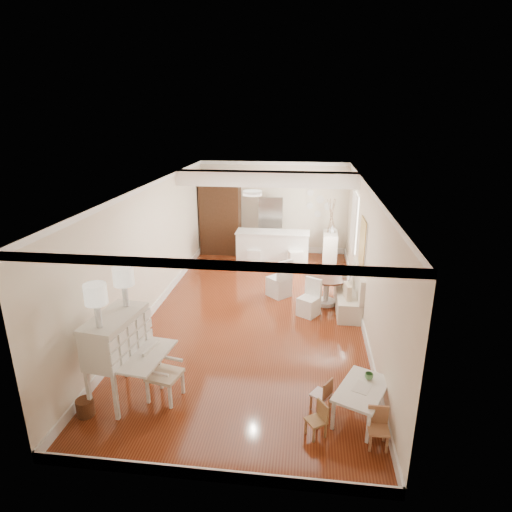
% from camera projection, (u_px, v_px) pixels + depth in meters
% --- Properties ---
extents(room, '(9.00, 9.04, 2.82)m').
position_uv_depth(room, '(259.00, 222.00, 9.00)').
color(room, maroon).
rests_on(room, ground).
extents(secretary_bureau, '(1.22, 1.24, 1.38)m').
position_uv_depth(secretary_bureau, '(119.00, 357.00, 6.42)').
color(secretary_bureau, silver).
rests_on(secretary_bureau, ground).
extents(gustavian_armchair, '(0.59, 0.59, 0.86)m').
position_uv_depth(gustavian_armchair, '(165.00, 374.00, 6.46)').
color(gustavian_armchair, white).
rests_on(gustavian_armchair, ground).
extents(wicker_basket, '(0.31, 0.31, 0.26)m').
position_uv_depth(wicker_basket, '(85.00, 407.00, 6.18)').
color(wicker_basket, '#57311B').
rests_on(wicker_basket, ground).
extents(kids_table, '(0.94, 1.14, 0.49)m').
position_uv_depth(kids_table, '(361.00, 402.00, 6.11)').
color(kids_table, silver).
rests_on(kids_table, ground).
extents(kids_chair_a, '(0.34, 0.34, 0.50)m').
position_uv_depth(kids_chair_a, '(316.00, 420.00, 5.75)').
color(kids_chair_a, '#9E7448').
rests_on(kids_chair_a, ground).
extents(kids_chair_b, '(0.35, 0.35, 0.53)m').
position_uv_depth(kids_chair_b, '(321.00, 394.00, 6.27)').
color(kids_chair_b, '#9D6A47').
rests_on(kids_chair_b, ground).
extents(kids_chair_c, '(0.27, 0.27, 0.55)m').
position_uv_depth(kids_chair_c, '(378.00, 429.00, 5.55)').
color(kids_chair_c, '#B67A53').
rests_on(kids_chair_c, ground).
extents(banquette, '(0.52, 1.60, 0.98)m').
position_uv_depth(banquette, '(348.00, 289.00, 9.41)').
color(banquette, silver).
rests_on(banquette, ground).
extents(dining_table, '(1.08, 1.08, 0.68)m').
position_uv_depth(dining_table, '(326.00, 290.00, 9.72)').
color(dining_table, '#4F2719').
rests_on(dining_table, ground).
extents(slip_chair_near, '(0.54, 0.54, 0.81)m').
position_uv_depth(slip_chair_near, '(309.00, 298.00, 9.17)').
color(slip_chair_near, white).
rests_on(slip_chair_near, ground).
extents(slip_chair_far, '(0.64, 0.64, 0.94)m').
position_uv_depth(slip_chair_far, '(279.00, 277.00, 10.13)').
color(slip_chair_far, silver).
rests_on(slip_chair_far, ground).
extents(breakfast_counter, '(2.05, 0.65, 1.03)m').
position_uv_depth(breakfast_counter, '(273.00, 249.00, 12.07)').
color(breakfast_counter, white).
rests_on(breakfast_counter, ground).
extents(bar_stool_left, '(0.39, 0.39, 0.90)m').
position_uv_depth(bar_stool_left, '(254.00, 253.00, 11.94)').
color(bar_stool_left, white).
rests_on(bar_stool_left, ground).
extents(bar_stool_right, '(0.48, 0.48, 0.96)m').
position_uv_depth(bar_stool_right, '(295.00, 255.00, 11.70)').
color(bar_stool_right, white).
rests_on(bar_stool_right, ground).
extents(pantry_cabinet, '(1.20, 0.60, 2.30)m').
position_uv_depth(pantry_cabinet, '(221.00, 217.00, 13.08)').
color(pantry_cabinet, '#381E11').
rests_on(pantry_cabinet, ground).
extents(fridge, '(0.75, 0.65, 1.80)m').
position_uv_depth(fridge, '(282.00, 227.00, 12.91)').
color(fridge, silver).
rests_on(fridge, ground).
extents(sideboard, '(0.42, 0.91, 0.86)m').
position_uv_depth(sideboard, '(330.00, 247.00, 12.54)').
color(sideboard, white).
rests_on(sideboard, ground).
extents(pencil_cup, '(0.13, 0.13, 0.10)m').
position_uv_depth(pencil_cup, '(369.00, 376.00, 6.21)').
color(pencil_cup, '#5D9C5B').
rests_on(pencil_cup, kids_table).
extents(branch_vase, '(0.24, 0.24, 0.22)m').
position_uv_depth(branch_vase, '(332.00, 229.00, 12.40)').
color(branch_vase, silver).
rests_on(branch_vase, sideboard).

